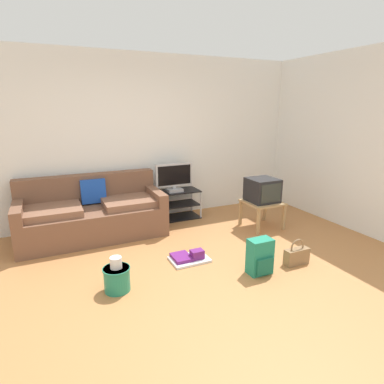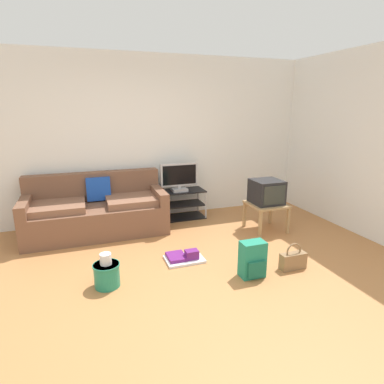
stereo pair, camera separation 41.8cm
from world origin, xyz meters
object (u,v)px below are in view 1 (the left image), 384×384
at_px(flat_tv, 174,178).
at_px(tv_stand, 174,205).
at_px(cleaning_bucket, 117,277).
at_px(crt_tv, 262,190).
at_px(handbag, 297,255).
at_px(side_table, 262,205).
at_px(backpack, 260,257).
at_px(floor_tray, 189,258).
at_px(couch, 92,214).

bearing_deg(flat_tv, tv_stand, 90.00).
relative_size(tv_stand, cleaning_bucket, 2.29).
bearing_deg(crt_tv, handbag, -106.58).
bearing_deg(cleaning_bucket, flat_tv, 52.98).
xyz_separation_m(tv_stand, handbag, (0.75, -2.17, -0.13)).
relative_size(flat_tv, handbag, 1.95).
distance_m(flat_tv, side_table, 1.50).
distance_m(crt_tv, backpack, 1.56).
bearing_deg(crt_tv, flat_tv, 139.79).
relative_size(crt_tv, cleaning_bucket, 1.15).
bearing_deg(floor_tray, side_table, 20.55).
relative_size(handbag, cleaning_bucket, 0.86).
height_order(couch, crt_tv, couch).
xyz_separation_m(couch, floor_tray, (0.96, -1.36, -0.29)).
relative_size(tv_stand, floor_tray, 1.83).
bearing_deg(backpack, floor_tray, 157.28).
distance_m(flat_tv, floor_tray, 1.72).
height_order(couch, floor_tray, couch).
bearing_deg(cleaning_bucket, crt_tv, 19.57).
bearing_deg(tv_stand, side_table, -41.35).
relative_size(tv_stand, side_table, 1.60).
height_order(tv_stand, side_table, tv_stand).
bearing_deg(flat_tv, side_table, -40.69).
bearing_deg(flat_tv, cleaning_bucket, -127.02).
height_order(side_table, floor_tray, side_table).
xyz_separation_m(side_table, handbag, (-0.36, -1.20, -0.26)).
relative_size(tv_stand, crt_tv, 1.99).
height_order(handbag, floor_tray, handbag).
xyz_separation_m(tv_stand, floor_tray, (-0.41, -1.55, -0.20)).
distance_m(flat_tv, cleaning_bucket, 2.35).
distance_m(tv_stand, cleaning_bucket, 2.30).
bearing_deg(side_table, flat_tv, 139.31).
distance_m(couch, floor_tray, 1.69).
height_order(tv_stand, backpack, tv_stand).
relative_size(backpack, cleaning_bucket, 1.11).
bearing_deg(floor_tray, cleaning_bucket, -162.89).
distance_m(flat_tv, backpack, 2.21).
xyz_separation_m(tv_stand, crt_tv, (1.11, -0.96, 0.37)).
relative_size(couch, cleaning_bucket, 5.40).
bearing_deg(cleaning_bucket, couch, 90.06).
relative_size(side_table, handbag, 1.66).
bearing_deg(crt_tv, couch, 162.70).
relative_size(couch, backpack, 4.88).
height_order(flat_tv, side_table, flat_tv).
bearing_deg(couch, side_table, -17.64).
bearing_deg(crt_tv, side_table, -90.00).
bearing_deg(backpack, side_table, 75.24).
bearing_deg(floor_tray, tv_stand, 75.07).
bearing_deg(backpack, handbag, 21.80).
distance_m(crt_tv, cleaning_bucket, 2.67).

